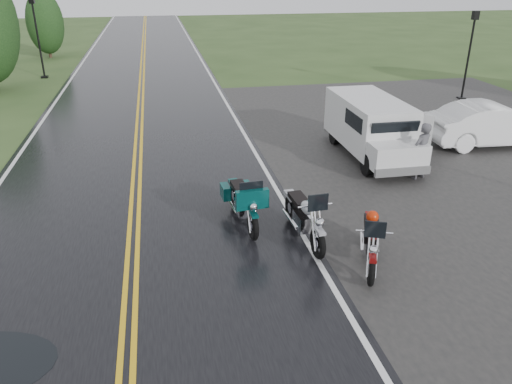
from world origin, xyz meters
TOP-DOWN VIEW (x-y plane):
  - ground at (0.00, 0.00)m, footprint 120.00×120.00m
  - road at (0.00, 10.00)m, footprint 8.00×100.00m
  - parking_pad at (11.00, 5.00)m, footprint 14.00×24.00m
  - motorcycle_red at (4.52, -0.60)m, footprint 1.53×2.31m
  - motorcycle_teal at (2.64, 1.54)m, footprint 1.01×2.35m
  - motorcycle_silver at (3.81, 0.51)m, footprint 0.99×2.39m
  - van_white at (6.66, 4.68)m, footprint 1.82×4.78m
  - person_at_van at (8.03, 4.17)m, footprint 0.71×0.61m
  - sedan_white at (11.88, 6.45)m, footprint 4.49×1.75m
  - lamp_post_far_left at (-5.32, 21.68)m, footprint 0.37×0.37m
  - lamp_post_far_right at (14.71, 12.69)m, footprint 0.34×0.34m
  - tree_left_far at (-6.19, 28.83)m, footprint 2.39×2.39m

SIDE VIEW (x-z plane):
  - ground at x=0.00m, z-range 0.00..0.00m
  - parking_pad at x=11.00m, z-range 0.00..0.03m
  - road at x=0.00m, z-range 0.00..0.04m
  - motorcycle_red at x=4.52m, z-range 0.00..1.28m
  - motorcycle_teal at x=2.64m, z-range 0.00..1.36m
  - motorcycle_silver at x=3.81m, z-range 0.00..1.39m
  - sedan_white at x=11.88m, z-range 0.00..1.46m
  - person_at_van at x=8.03m, z-range 0.00..1.65m
  - van_white at x=6.66m, z-range 0.00..1.87m
  - tree_left_far at x=-6.19m, z-range 0.00..3.68m
  - lamp_post_far_right at x=14.71m, z-range 0.00..3.95m
  - lamp_post_far_left at x=-5.32m, z-range 0.00..4.35m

